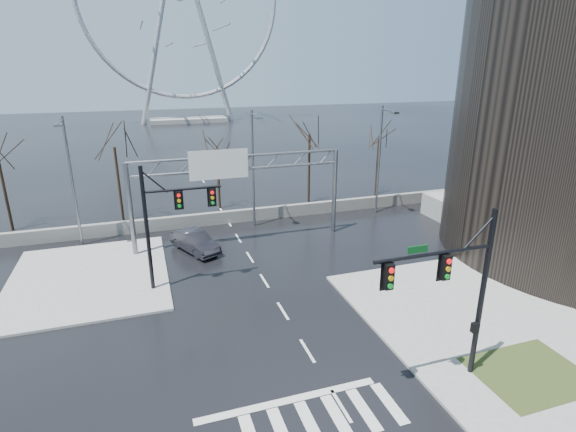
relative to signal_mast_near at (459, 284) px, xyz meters
name	(u,v)px	position (x,y,z in m)	size (l,w,h in m)	color
ground	(307,351)	(-5.14, 4.04, -4.87)	(260.00, 260.00, 0.00)	black
sidewalk_right_ext	(450,299)	(4.86, 6.04, -4.80)	(12.00, 10.00, 0.15)	gray
sidewalk_far	(89,278)	(-16.14, 16.04, -4.80)	(10.00, 12.00, 0.15)	gray
grass_strip	(530,373)	(3.86, -0.96, -4.72)	(5.00, 4.00, 0.02)	#2F3817
barrier_wall	(229,217)	(-5.14, 24.04, -4.32)	(52.00, 0.50, 1.10)	slate
signal_mast_near	(459,284)	(0.00, 0.00, 0.00)	(5.52, 0.41, 8.00)	black
signal_mast_far	(165,216)	(-11.01, 13.00, -0.04)	(4.72, 0.41, 8.00)	black
sign_gantry	(234,180)	(-5.52, 19.00, 0.31)	(16.36, 0.40, 7.60)	slate
streetlight_left	(70,173)	(-17.14, 22.20, 1.01)	(0.50, 2.55, 10.00)	slate
streetlight_mid	(254,161)	(-3.14, 22.20, 1.01)	(0.50, 2.55, 10.00)	slate
streetlight_right	(381,152)	(8.86, 22.20, 1.01)	(0.50, 2.55, 10.00)	slate
tree_left	(115,156)	(-14.14, 27.54, 1.10)	(3.75, 3.75, 7.50)	black
tree_center	(217,157)	(-5.14, 28.54, 0.30)	(3.25, 3.25, 6.50)	black
tree_right	(309,142)	(3.86, 27.54, 1.34)	(3.90, 3.90, 7.80)	black
tree_far_right	(379,145)	(11.86, 28.04, 0.54)	(3.40, 3.40, 6.80)	black
ferris_wheel	(180,4)	(-0.14, 99.04, 21.26)	(45.00, 6.00, 50.91)	gray
car	(195,242)	(-8.80, 18.45, -4.09)	(1.66, 4.77, 1.57)	black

